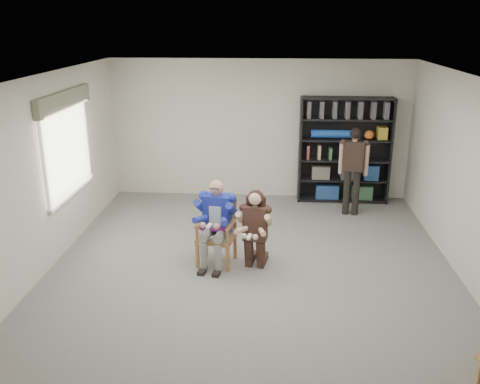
# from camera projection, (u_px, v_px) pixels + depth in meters

# --- Properties ---
(room_shell) EXTENTS (6.00, 7.00, 2.80)m
(room_shell) POSITION_uv_depth(u_px,v_px,m) (252.00, 182.00, 6.96)
(room_shell) COLOR silver
(room_shell) RESTS_ON ground
(floor) EXTENTS (6.00, 7.00, 0.01)m
(floor) POSITION_uv_depth(u_px,v_px,m) (251.00, 273.00, 7.42)
(floor) COLOR slate
(floor) RESTS_ON ground
(window_left) EXTENTS (0.16, 2.00, 1.75)m
(window_left) POSITION_uv_depth(u_px,v_px,m) (68.00, 145.00, 8.02)
(window_left) COLOR white
(window_left) RESTS_ON room_shell
(armchair) EXTENTS (0.68, 0.66, 1.01)m
(armchair) POSITION_uv_depth(u_px,v_px,m) (216.00, 232.00, 7.58)
(armchair) COLOR #9F743B
(armchair) RESTS_ON floor
(seated_man) EXTENTS (0.70, 0.88, 1.31)m
(seated_man) POSITION_uv_depth(u_px,v_px,m) (216.00, 223.00, 7.53)
(seated_man) COLOR navy
(seated_man) RESTS_ON floor
(kneeling_woman) EXTENTS (0.64, 0.88, 1.20)m
(kneeling_woman) POSITION_uv_depth(u_px,v_px,m) (255.00, 230.00, 7.40)
(kneeling_woman) COLOR #33211B
(kneeling_woman) RESTS_ON floor
(bookshelf) EXTENTS (1.80, 0.38, 2.10)m
(bookshelf) POSITION_uv_depth(u_px,v_px,m) (344.00, 150.00, 10.07)
(bookshelf) COLOR black
(bookshelf) RESTS_ON floor
(standing_man) EXTENTS (0.56, 0.38, 1.66)m
(standing_man) POSITION_uv_depth(u_px,v_px,m) (353.00, 172.00, 9.41)
(standing_man) COLOR black
(standing_man) RESTS_ON floor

